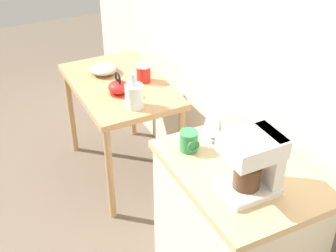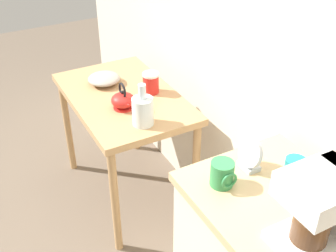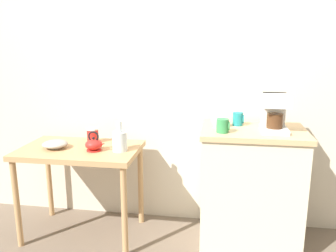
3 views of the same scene
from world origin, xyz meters
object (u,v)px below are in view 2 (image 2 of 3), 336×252
(teakettle, at_px, (123,100))
(table_clock, at_px, (250,156))
(glass_carafe_vase, at_px, (143,110))
(bowl_stoneware, at_px, (104,79))
(mug_tall_green, at_px, (222,174))
(coffee_maker, at_px, (323,207))
(mug_dark_teal, at_px, (295,171))
(canister_enamel, at_px, (151,83))

(teakettle, bearing_deg, table_clock, 7.67)
(table_clock, bearing_deg, glass_carafe_vase, -172.34)
(bowl_stoneware, bearing_deg, mug_tall_green, -1.45)
(coffee_maker, distance_m, mug_tall_green, 0.38)
(bowl_stoneware, distance_m, glass_carafe_vase, 0.51)
(teakettle, relative_size, mug_dark_teal, 1.60)
(bowl_stoneware, xyz_separation_m, canister_enamel, (0.23, 0.20, 0.03))
(glass_carafe_vase, xyz_separation_m, mug_tall_green, (0.75, -0.04, 0.15))
(bowl_stoneware, xyz_separation_m, mug_tall_green, (1.25, -0.03, 0.20))
(mug_tall_green, bearing_deg, mug_dark_teal, 64.38)
(teakettle, relative_size, glass_carafe_vase, 0.70)
(mug_dark_teal, bearing_deg, teakettle, -168.58)
(bowl_stoneware, relative_size, mug_dark_teal, 1.94)
(table_clock, bearing_deg, teakettle, -172.33)
(bowl_stoneware, bearing_deg, mug_dark_teal, 8.31)
(coffee_maker, bearing_deg, canister_enamel, 174.57)
(glass_carafe_vase, xyz_separation_m, table_clock, (0.72, 0.10, 0.16))
(mug_tall_green, bearing_deg, table_clock, 102.21)
(teakettle, bearing_deg, coffee_maker, 3.55)
(canister_enamel, relative_size, mug_tall_green, 1.27)
(coffee_maker, distance_m, table_clock, 0.39)
(glass_carafe_vase, bearing_deg, canister_enamel, 146.65)
(table_clock, bearing_deg, mug_tall_green, -77.79)
(mug_dark_teal, bearing_deg, table_clock, -147.63)
(mug_dark_teal, bearing_deg, glass_carafe_vase, -167.77)
(glass_carafe_vase, xyz_separation_m, mug_dark_teal, (0.86, 0.19, 0.15))
(glass_carafe_vase, distance_m, canister_enamel, 0.34)
(bowl_stoneware, height_order, table_clock, table_clock)
(teakettle, height_order, mug_dark_teal, mug_dark_teal)
(mug_tall_green, height_order, mug_dark_teal, mug_dark_teal)
(canister_enamel, xyz_separation_m, coffee_maker, (1.38, -0.13, 0.26))
(bowl_stoneware, height_order, teakettle, teakettle)
(mug_tall_green, bearing_deg, bowl_stoneware, 178.55)
(mug_dark_teal, bearing_deg, coffee_maker, -28.94)
(teakettle, height_order, coffee_maker, coffee_maker)
(mug_dark_teal, xyz_separation_m, table_clock, (-0.14, -0.09, 0.01))
(canister_enamel, distance_m, coffee_maker, 1.41)
(bowl_stoneware, distance_m, mug_tall_green, 1.27)
(canister_enamel, relative_size, coffee_maker, 0.46)
(mug_dark_teal, bearing_deg, bowl_stoneware, -171.69)
(canister_enamel, xyz_separation_m, mug_tall_green, (1.03, -0.23, 0.17))
(bowl_stoneware, bearing_deg, table_clock, 5.12)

